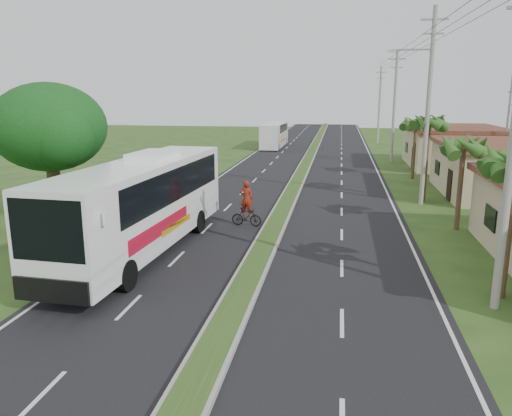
# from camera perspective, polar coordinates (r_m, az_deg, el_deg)

# --- Properties ---
(ground) EXTENTS (180.00, 180.00, 0.00)m
(ground) POSITION_cam_1_polar(r_m,az_deg,el_deg) (16.41, -2.79, -12.13)
(ground) COLOR #284519
(ground) RESTS_ON ground
(road_asphalt) EXTENTS (14.00, 160.00, 0.02)m
(road_asphalt) POSITION_cam_1_polar(r_m,az_deg,el_deg) (35.35, 4.08, 1.65)
(road_asphalt) COLOR black
(road_asphalt) RESTS_ON ground
(median_strip) EXTENTS (1.20, 160.00, 0.18)m
(median_strip) POSITION_cam_1_polar(r_m,az_deg,el_deg) (35.33, 4.08, 1.80)
(median_strip) COLOR gray
(median_strip) RESTS_ON ground
(lane_edge_left) EXTENTS (0.12, 160.00, 0.01)m
(lane_edge_left) POSITION_cam_1_polar(r_m,az_deg,el_deg) (36.57, -6.43, 1.97)
(lane_edge_left) COLOR silver
(lane_edge_left) RESTS_ON ground
(lane_edge_right) EXTENTS (0.12, 160.00, 0.01)m
(lane_edge_right) POSITION_cam_1_polar(r_m,az_deg,el_deg) (35.37, 14.95, 1.23)
(lane_edge_right) COLOR silver
(lane_edge_right) RESTS_ON ground
(shop_mid) EXTENTS (7.60, 10.60, 3.67)m
(shop_mid) POSITION_cam_1_polar(r_m,az_deg,el_deg) (38.41, 25.76, 4.09)
(shop_mid) COLOR tan
(shop_mid) RESTS_ON ground
(shop_far) EXTENTS (8.60, 11.60, 3.82)m
(shop_far) POSITION_cam_1_polar(r_m,az_deg,el_deg) (51.89, 21.58, 6.56)
(shop_far) COLOR tan
(shop_far) RESTS_ON ground
(palm_verge_b) EXTENTS (2.40, 2.40, 5.05)m
(palm_verge_b) POSITION_cam_1_polar(r_m,az_deg,el_deg) (27.34, 22.66, 6.55)
(palm_verge_b) COLOR #473321
(palm_verge_b) RESTS_ON ground
(palm_verge_c) EXTENTS (2.40, 2.40, 5.85)m
(palm_verge_c) POSITION_cam_1_polar(r_m,az_deg,el_deg) (34.02, 19.17, 9.21)
(palm_verge_c) COLOR #473321
(palm_verge_c) RESTS_ON ground
(palm_verge_d) EXTENTS (2.40, 2.40, 5.25)m
(palm_verge_d) POSITION_cam_1_polar(r_m,az_deg,el_deg) (43.01, 17.84, 9.20)
(palm_verge_d) COLOR #473321
(palm_verge_d) RESTS_ON ground
(shade_tree) EXTENTS (6.30, 6.00, 7.54)m
(shade_tree) POSITION_cam_1_polar(r_m,az_deg,el_deg) (28.98, -22.72, 8.20)
(shade_tree) COLOR #473321
(shade_tree) RESTS_ON ground
(utility_pole_b) EXTENTS (3.20, 0.28, 12.00)m
(utility_pole_b) POSITION_cam_1_polar(r_m,az_deg,el_deg) (32.93, 19.03, 11.10)
(utility_pole_b) COLOR gray
(utility_pole_b) RESTS_ON ground
(utility_pole_c) EXTENTS (1.60, 0.28, 11.00)m
(utility_pole_c) POSITION_cam_1_polar(r_m,az_deg,el_deg) (52.78, 15.53, 11.17)
(utility_pole_c) COLOR gray
(utility_pole_c) RESTS_ON ground
(utility_pole_d) EXTENTS (1.60, 0.28, 10.50)m
(utility_pole_d) POSITION_cam_1_polar(r_m,az_deg,el_deg) (72.71, 13.93, 11.45)
(utility_pole_d) COLOR gray
(utility_pole_d) RESTS_ON ground
(coach_bus_main) EXTENTS (3.54, 13.64, 4.37)m
(coach_bus_main) POSITION_cam_1_polar(r_m,az_deg,el_deg) (22.42, -12.78, 0.94)
(coach_bus_main) COLOR white
(coach_bus_main) RESTS_ON ground
(coach_bus_far) EXTENTS (2.43, 10.71, 3.12)m
(coach_bus_far) POSITION_cam_1_polar(r_m,az_deg,el_deg) (65.91, 2.14, 8.51)
(coach_bus_far) COLOR white
(coach_bus_far) RESTS_ON ground
(motorcyclist) EXTENTS (1.69, 0.66, 2.47)m
(motorcyclist) POSITION_cam_1_polar(r_m,az_deg,el_deg) (26.50, -1.09, -0.10)
(motorcyclist) COLOR black
(motorcyclist) RESTS_ON ground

